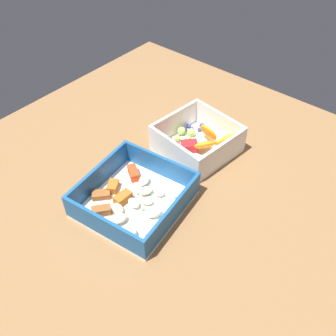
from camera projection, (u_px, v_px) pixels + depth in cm
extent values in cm
cube|color=brown|center=(165.00, 173.00, 75.09)|extent=(80.00, 80.00, 2.00)
cube|color=white|center=(135.00, 203.00, 67.61)|extent=(19.74, 19.11, 0.60)
cube|color=#19518C|center=(103.00, 227.00, 60.60)|extent=(2.78, 16.91, 4.69)
cube|color=#19518C|center=(160.00, 165.00, 70.91)|extent=(2.78, 16.91, 4.69)
cube|color=#19518C|center=(99.00, 176.00, 68.88)|extent=(16.43, 2.72, 4.69)
cube|color=#19518C|center=(173.00, 213.00, 62.63)|extent=(16.43, 2.72, 4.69)
ellipsoid|color=beige|center=(144.00, 181.00, 69.97)|extent=(3.18, 2.72, 1.34)
ellipsoid|color=beige|center=(118.00, 219.00, 63.40)|extent=(3.45, 2.91, 1.47)
ellipsoid|color=beige|center=(147.00, 201.00, 66.57)|extent=(2.37, 2.70, 1.12)
ellipsoid|color=beige|center=(159.00, 193.00, 68.06)|extent=(2.09, 2.51, 1.07)
ellipsoid|color=beige|center=(171.00, 207.00, 65.39)|extent=(2.55, 2.97, 1.25)
ellipsoid|color=beige|center=(118.00, 209.00, 65.12)|extent=(2.63, 3.10, 1.32)
ellipsoid|color=beige|center=(177.00, 193.00, 67.71)|extent=(2.01, 2.86, 1.42)
ellipsoid|color=beige|center=(134.00, 203.00, 66.14)|extent=(2.09, 2.73, 1.25)
ellipsoid|color=beige|center=(128.00, 231.00, 61.53)|extent=(3.05, 3.49, 1.45)
ellipsoid|color=beige|center=(150.00, 231.00, 61.80)|extent=(2.60, 2.93, 1.21)
ellipsoid|color=beige|center=(146.00, 191.00, 68.16)|extent=(3.19, 2.88, 1.32)
ellipsoid|color=beige|center=(154.00, 212.00, 64.40)|extent=(3.55, 3.32, 1.46)
cube|color=red|center=(133.00, 173.00, 71.51)|extent=(3.25, 3.84, 1.76)
cube|color=brown|center=(101.00, 211.00, 64.98)|extent=(3.64, 3.38, 1.56)
cube|color=#AD5B1E|center=(113.00, 186.00, 69.16)|extent=(3.30, 2.98, 1.52)
cube|color=brown|center=(101.00, 195.00, 67.88)|extent=(3.72, 3.60, 1.20)
cube|color=#AD5B1E|center=(122.00, 197.00, 67.12)|extent=(3.40, 1.89, 1.76)
cube|color=#387A33|center=(144.00, 210.00, 65.97)|extent=(0.60, 0.40, 0.20)
cube|color=#387A33|center=(138.00, 194.00, 68.75)|extent=(0.60, 0.40, 0.20)
cube|color=#387A33|center=(150.00, 193.00, 68.87)|extent=(0.60, 0.40, 0.20)
cube|color=#387A33|center=(144.00, 184.00, 70.56)|extent=(0.60, 0.40, 0.20)
cube|color=#387A33|center=(145.00, 199.00, 67.87)|extent=(0.60, 0.40, 0.20)
cube|color=white|center=(196.00, 149.00, 78.28)|extent=(15.84, 15.78, 0.60)
cube|color=white|center=(173.00, 153.00, 72.78)|extent=(2.36, 14.09, 5.65)
cube|color=white|center=(219.00, 124.00, 79.40)|extent=(2.36, 14.09, 5.65)
cube|color=white|center=(175.00, 123.00, 79.62)|extent=(12.96, 2.22, 5.65)
cube|color=white|center=(222.00, 154.00, 72.56)|extent=(12.96, 2.22, 5.65)
ellipsoid|color=orange|center=(209.00, 133.00, 77.95)|extent=(3.63, 4.77, 4.58)
ellipsoid|color=orange|center=(205.00, 145.00, 75.39)|extent=(6.21, 6.12, 4.30)
ellipsoid|color=orange|center=(225.00, 140.00, 76.37)|extent=(5.57, 5.13, 4.49)
cube|color=#F4EACC|center=(198.00, 167.00, 72.67)|extent=(3.70, 3.64, 1.78)
cube|color=#F4EACC|center=(186.00, 156.00, 75.09)|extent=(1.88, 2.50, 1.49)
cube|color=red|center=(190.00, 146.00, 76.94)|extent=(4.11, 4.06, 1.98)
sphere|color=#9ECC60|center=(177.00, 138.00, 79.12)|extent=(1.52, 1.52, 1.52)
sphere|color=#9ECC60|center=(191.00, 132.00, 80.34)|extent=(1.83, 1.83, 1.83)
sphere|color=#9ECC60|center=(188.00, 139.00, 79.12)|extent=(1.41, 1.41, 1.41)
sphere|color=#9ECC60|center=(181.00, 131.00, 80.66)|extent=(1.87, 1.87, 1.87)
cone|color=red|center=(167.00, 144.00, 77.35)|extent=(2.60, 2.60, 2.08)
cone|color=red|center=(174.00, 150.00, 76.00)|extent=(2.72, 2.72, 2.18)
sphere|color=navy|center=(192.00, 129.00, 81.75)|extent=(1.10, 1.10, 1.10)
sphere|color=navy|center=(189.00, 126.00, 82.54)|extent=(1.00, 1.00, 1.00)
sphere|color=navy|center=(199.00, 130.00, 81.72)|extent=(0.96, 0.96, 0.96)
sphere|color=navy|center=(202.00, 125.00, 82.68)|extent=(1.09, 1.09, 1.09)
sphere|color=navy|center=(185.00, 129.00, 81.70)|extent=(1.07, 1.07, 1.07)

